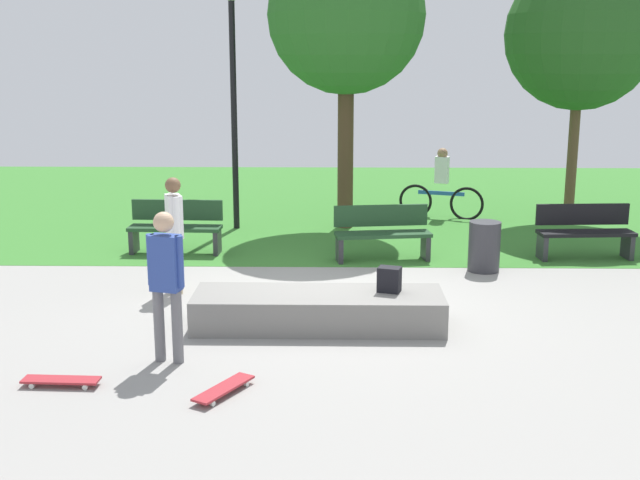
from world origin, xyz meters
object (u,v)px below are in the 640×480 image
Objects in this scene: park_bench_near_path at (176,225)px; tree_broad_elm at (346,16)px; park_bench_far_left at (382,232)px; trash_bin at (484,246)px; concrete_ledge at (318,310)px; skater_watching at (175,226)px; cyclist_on_bicycle at (441,188)px; skateboard_spare at (61,380)px; skater_performing_trick at (166,275)px; skateboard_by_ledge at (224,388)px; lamp_post at (233,87)px; park_bench_far_right at (585,230)px; tree_young_birch at (581,35)px; backpack_on_ledge at (389,279)px.

tree_broad_elm reaches higher than park_bench_near_path.
trash_bin is (1.59, -0.70, -0.08)m from park_bench_far_left.
concrete_ledge is 1.91× the size of park_bench_far_left.
cyclist_on_bicycle is (4.56, 5.62, -0.35)m from skater_watching.
trash_bin is (5.22, 4.70, 0.34)m from skateboard_spare.
skateboard_by_ledge is (0.73, -0.89, -0.94)m from skater_performing_trick.
park_bench_far_left is 0.29× the size of tree_broad_elm.
park_bench_near_path is at bearing -143.37° from tree_broad_elm.
lamp_post is (-0.85, 8.06, 2.73)m from skateboard_by_ledge.
park_bench_far_right is at bearing -31.65° from tree_broad_elm.
park_bench_far_left is 0.94× the size of cyclist_on_bicycle.
lamp_post is at bearing -175.51° from tree_broad_elm.
skater_performing_trick is 1.48m from skateboard_by_ledge.
concrete_ledge is at bearing 66.69° from skateboard_by_ledge.
tree_young_birch reaches higher than skateboard_spare.
park_bench_far_right is at bearing -20.45° from lamp_post.
backpack_on_ledge is 0.19× the size of skater_performing_trick.
concrete_ledge is at bearing -73.45° from lamp_post.
lamp_post is at bearing -164.52° from cyclist_on_bicycle.
park_bench_far_right reaches higher than skateboard_spare.
skateboard_by_ledge is at bearing -83.96° from lamp_post.
tree_broad_elm reaches higher than concrete_ledge.
park_bench_near_path is 5.28m from trash_bin.
tree_young_birch is 3.03× the size of cyclist_on_bicycle.
park_bench_near_path is at bearing 167.55° from trash_bin.
tree_broad_elm reaches higher than backpack_on_ledge.
tree_young_birch is (7.67, 2.93, 3.30)m from park_bench_near_path.
skater_watching is (-2.09, 1.49, 0.76)m from concrete_ledge.
skater_performing_trick is 2.14× the size of trash_bin.
cyclist_on_bicycle is at bearing 173.95° from tree_young_birch.
backpack_on_ledge reaches higher than skateboard_by_ledge.
park_bench_near_path reaches higher than skateboard_spare.
tree_broad_elm is (3.04, 8.05, 4.05)m from skateboard_spare.
trash_bin is (2.59, 2.76, 0.18)m from concrete_ledge.
cyclist_on_bicycle is at bearing 25.96° from tree_broad_elm.
skater_performing_trick is at bearing 35.72° from skateboard_spare.
skateboard_spare is at bearing -131.38° from tree_young_birch.
skateboard_spare is at bearing -123.95° from park_bench_far_left.
park_bench_far_left is at bearing 156.32° from trash_bin.
skater_performing_trick is 2.16× the size of skateboard_by_ledge.
trash_bin is at bearing 15.16° from skater_watching.
tree_broad_elm is at bearing 148.35° from park_bench_far_right.
lamp_post is at bearing 138.06° from park_bench_far_left.
park_bench_far_left is (1.91, 5.57, 0.42)m from skateboard_by_ledge.
park_bench_far_right is 4.65m from tree_young_birch.
backpack_on_ledge is at bearing -47.68° from park_bench_near_path.
cyclist_on_bicycle reaches higher than skateboard_spare.
tree_young_birch is at bearing 39.50° from park_bench_far_left.
skateboard_by_ledge and skateboard_spare have the same top height.
tree_young_birch is 0.94× the size of tree_broad_elm.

